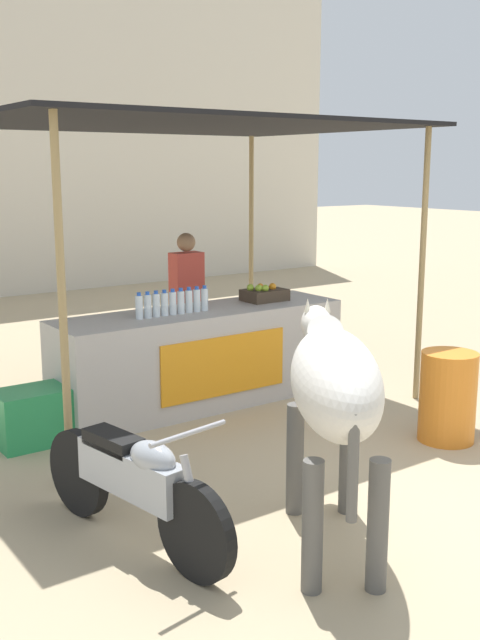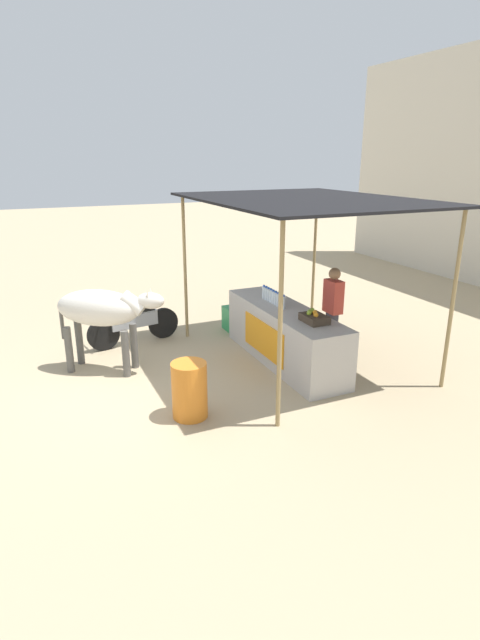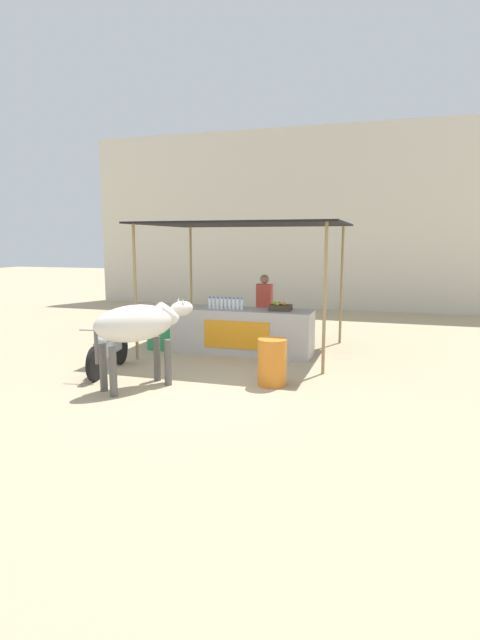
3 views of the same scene
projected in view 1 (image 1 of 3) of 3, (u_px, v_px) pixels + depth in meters
name	position (u px, v px, depth m)	size (l,w,h in m)	color
ground_plane	(355.00, 474.00, 5.81)	(60.00, 60.00, 0.00)	tan
stall_counter	(202.00, 357.00, 7.47)	(3.00, 0.82, 0.96)	#B2ADA8
stall_awning	(183.00, 134.00, 7.27)	(4.20, 3.20, 2.77)	black
water_bottle_row	(173.00, 303.00, 7.11)	(0.79, 0.07, 0.25)	silver
fruit_crate	(264.00, 294.00, 7.86)	(0.44, 0.32, 0.18)	#3F3326
vendor_behind_counter	(187.00, 306.00, 8.16)	(0.34, 0.22, 1.65)	#383842
cooler_box	(32.00, 417.00, 6.42)	(0.60, 0.44, 0.48)	#268C4C
water_barrel	(448.00, 397.00, 6.46)	(0.49, 0.49, 0.79)	orange
cow	(333.00, 386.00, 4.56)	(1.32, 1.71, 1.44)	silver
motorcycle_parked	(133.00, 481.00, 4.64)	(0.56, 1.79, 0.90)	black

